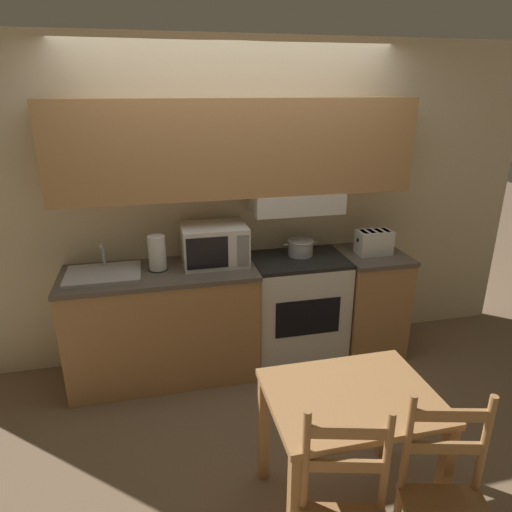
% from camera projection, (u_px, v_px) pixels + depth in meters
% --- Properties ---
extents(ground_plane, '(16.00, 16.00, 0.00)m').
position_uv_depth(ground_plane, '(237.00, 345.00, 4.12)').
color(ground_plane, '#7F664C').
extents(wall_back, '(5.10, 0.38, 2.55)m').
position_uv_depth(wall_back, '(238.00, 180.00, 3.54)').
color(wall_back, beige).
rests_on(wall_back, ground_plane).
extents(lower_counter_main, '(1.45, 0.60, 0.90)m').
position_uv_depth(lower_counter_main, '(163.00, 324.00, 3.56)').
color(lower_counter_main, tan).
rests_on(lower_counter_main, ground_plane).
extents(lower_counter_right_stub, '(0.51, 0.60, 0.90)m').
position_uv_depth(lower_counter_right_stub, '(368.00, 301.00, 3.93)').
color(lower_counter_right_stub, tan).
rests_on(lower_counter_right_stub, ground_plane).
extents(stove_range, '(0.75, 0.54, 0.90)m').
position_uv_depth(stove_range, '(297.00, 308.00, 3.82)').
color(stove_range, white).
rests_on(stove_range, ground_plane).
extents(cooking_pot, '(0.29, 0.21, 0.13)m').
position_uv_depth(cooking_pot, '(301.00, 247.00, 3.70)').
color(cooking_pot, '#B7BABF').
rests_on(cooking_pot, stove_range).
extents(microwave, '(0.49, 0.38, 0.31)m').
position_uv_depth(microwave, '(214.00, 244.00, 3.51)').
color(microwave, white).
rests_on(microwave, lower_counter_main).
extents(toaster, '(0.29, 0.17, 0.20)m').
position_uv_depth(toaster, '(374.00, 242.00, 3.72)').
color(toaster, white).
rests_on(toaster, lower_counter_right_stub).
extents(sink_basin, '(0.53, 0.40, 0.22)m').
position_uv_depth(sink_basin, '(103.00, 273.00, 3.31)').
color(sink_basin, '#B7BABF').
rests_on(sink_basin, lower_counter_main).
extents(paper_towel_roll, '(0.15, 0.15, 0.26)m').
position_uv_depth(paper_towel_roll, '(157.00, 253.00, 3.38)').
color(paper_towel_roll, black).
rests_on(paper_towel_roll, lower_counter_main).
extents(dining_table, '(0.85, 0.65, 0.73)m').
position_uv_depth(dining_table, '(350.00, 415.00, 2.34)').
color(dining_table, '#B27F4C').
rests_on(dining_table, ground_plane).
extents(chair_right_of_table, '(0.46, 0.46, 0.94)m').
position_uv_depth(chair_right_of_table, '(449.00, 509.00, 2.01)').
color(chair_right_of_table, '#B27F4C').
rests_on(chair_right_of_table, ground_plane).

